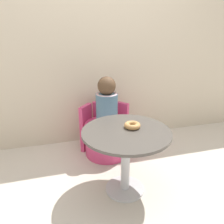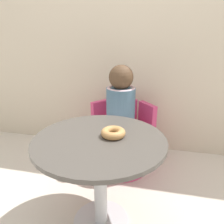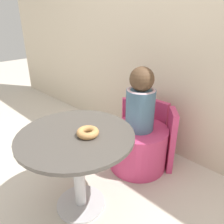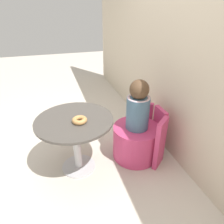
{
  "view_description": "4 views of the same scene",
  "coord_description": "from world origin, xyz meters",
  "px_view_note": "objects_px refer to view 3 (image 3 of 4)",
  "views": [
    {
      "loc": [
        -0.53,
        -1.62,
        1.45
      ],
      "look_at": [
        0.03,
        0.39,
        0.65
      ],
      "focal_mm": 35.0,
      "sensor_mm": 36.0,
      "label": 1
    },
    {
      "loc": [
        0.36,
        -1.11,
        1.19
      ],
      "look_at": [
        0.04,
        0.34,
        0.67
      ],
      "focal_mm": 35.0,
      "sensor_mm": 36.0,
      "label": 2
    },
    {
      "loc": [
        1.09,
        -0.72,
        1.34
      ],
      "look_at": [
        0.02,
        0.35,
        0.66
      ],
      "focal_mm": 35.0,
      "sensor_mm": 36.0,
      "label": 3
    },
    {
      "loc": [
        1.77,
        -0.16,
        1.62
      ],
      "look_at": [
        0.07,
        0.37,
        0.65
      ],
      "focal_mm": 32.0,
      "sensor_mm": 36.0,
      "label": 4
    }
  ],
  "objects_px": {
    "round_table": "(77,151)",
    "tub_chair": "(138,147)",
    "donut": "(88,132)",
    "child_figure": "(141,101)"
  },
  "relations": [
    {
      "from": "tub_chair",
      "to": "child_figure",
      "type": "xyz_separation_m",
      "value": [
        0.0,
        0.0,
        0.46
      ]
    },
    {
      "from": "tub_chair",
      "to": "donut",
      "type": "xyz_separation_m",
      "value": [
        0.07,
        -0.64,
        0.45
      ]
    },
    {
      "from": "tub_chair",
      "to": "donut",
      "type": "height_order",
      "value": "donut"
    },
    {
      "from": "child_figure",
      "to": "donut",
      "type": "relative_size",
      "value": 3.86
    },
    {
      "from": "round_table",
      "to": "donut",
      "type": "distance_m",
      "value": 0.18
    },
    {
      "from": "donut",
      "to": "tub_chair",
      "type": "bearing_deg",
      "value": 96.47
    },
    {
      "from": "child_figure",
      "to": "donut",
      "type": "distance_m",
      "value": 0.64
    },
    {
      "from": "child_figure",
      "to": "donut",
      "type": "bearing_deg",
      "value": -83.53
    },
    {
      "from": "child_figure",
      "to": "donut",
      "type": "height_order",
      "value": "child_figure"
    },
    {
      "from": "round_table",
      "to": "tub_chair",
      "type": "height_order",
      "value": "round_table"
    }
  ]
}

